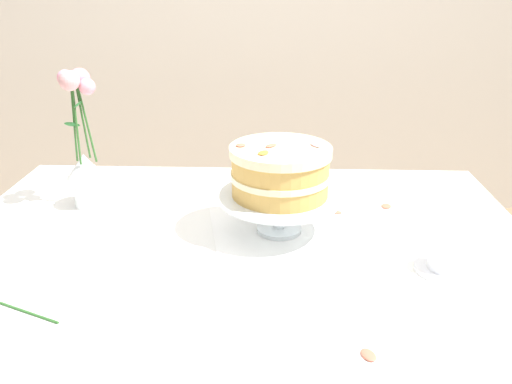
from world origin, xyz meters
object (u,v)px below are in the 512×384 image
object	(u,v)px
dining_table	(240,280)
teacup	(445,260)
layer_cake	(280,171)
flower_vase	(83,152)
cake_stand	(280,201)

from	to	relation	value
dining_table	teacup	distance (m)	0.47
layer_cake	flower_vase	world-z (taller)	flower_vase
dining_table	flower_vase	size ratio (longest dim) A/B	3.80
cake_stand	layer_cake	bearing A→B (deg)	-142.41
layer_cake	teacup	size ratio (longest dim) A/B	1.94
cake_stand	layer_cake	xyz separation A→B (m)	(-0.00, -0.00, 0.08)
dining_table	flower_vase	xyz separation A→B (m)	(-0.42, 0.22, 0.24)
flower_vase	teacup	xyz separation A→B (m)	(0.87, -0.30, -0.13)
dining_table	teacup	size ratio (longest dim) A/B	11.45
dining_table	flower_vase	bearing A→B (deg)	153.00
layer_cake	teacup	xyz separation A→B (m)	(0.35, -0.17, -0.13)
cake_stand	flower_vase	distance (m)	0.54
layer_cake	flower_vase	size ratio (longest dim) A/B	0.64
cake_stand	teacup	xyz separation A→B (m)	(0.35, -0.17, -0.06)
layer_cake	teacup	distance (m)	0.41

